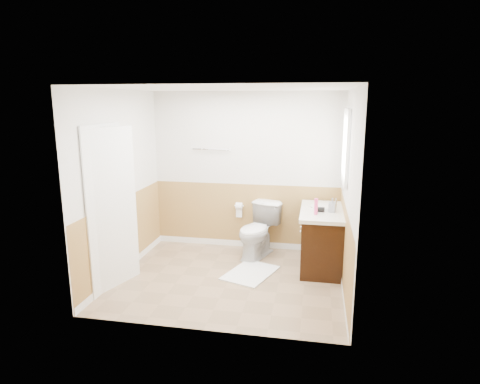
% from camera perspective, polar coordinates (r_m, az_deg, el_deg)
% --- Properties ---
extents(floor, '(3.00, 3.00, 0.00)m').
position_cam_1_polar(floor, '(5.66, -1.49, -11.94)').
color(floor, '#8C7051').
rests_on(floor, ground).
extents(ceiling, '(3.00, 3.00, 0.00)m').
position_cam_1_polar(ceiling, '(5.16, -1.66, 14.24)').
color(ceiling, white).
rests_on(ceiling, floor).
extents(wall_back, '(3.00, 0.00, 3.00)m').
position_cam_1_polar(wall_back, '(6.53, 0.84, 2.85)').
color(wall_back, silver).
rests_on(wall_back, floor).
extents(wall_front, '(3.00, 0.00, 3.00)m').
position_cam_1_polar(wall_front, '(4.05, -5.47, -3.22)').
color(wall_front, silver).
rests_on(wall_front, floor).
extents(wall_left, '(0.00, 3.00, 3.00)m').
position_cam_1_polar(wall_left, '(5.77, -16.29, 1.08)').
color(wall_left, silver).
rests_on(wall_left, floor).
extents(wall_right, '(0.00, 3.00, 3.00)m').
position_cam_1_polar(wall_right, '(5.17, 14.90, -0.13)').
color(wall_right, silver).
rests_on(wall_right, floor).
extents(wainscot_back, '(3.00, 0.00, 3.00)m').
position_cam_1_polar(wainscot_back, '(6.68, 0.80, -3.52)').
color(wainscot_back, '#A77E43').
rests_on(wainscot_back, floor).
extents(wainscot_front, '(3.00, 0.00, 3.00)m').
position_cam_1_polar(wainscot_front, '(4.32, -5.21, -12.80)').
color(wainscot_front, '#A77E43').
rests_on(wainscot_front, floor).
extents(wainscot_left, '(0.00, 2.60, 2.60)m').
position_cam_1_polar(wainscot_left, '(5.95, -15.74, -6.02)').
color(wainscot_left, '#A77E43').
rests_on(wainscot_left, floor).
extents(wainscot_right, '(0.00, 2.60, 2.60)m').
position_cam_1_polar(wainscot_right, '(5.38, 14.32, -7.94)').
color(wainscot_right, '#A77E43').
rests_on(wainscot_right, floor).
extents(toilet, '(0.70, 0.91, 0.82)m').
position_cam_1_polar(toilet, '(6.29, 2.47, -5.40)').
color(toilet, white).
rests_on(toilet, floor).
extents(bath_mat, '(0.78, 0.94, 0.02)m').
position_cam_1_polar(bath_mat, '(5.81, 1.46, -11.18)').
color(bath_mat, white).
rests_on(bath_mat, floor).
extents(vanity_cabinet, '(0.55, 1.10, 0.80)m').
position_cam_1_polar(vanity_cabinet, '(6.01, 11.27, -6.61)').
color(vanity_cabinet, black).
rests_on(vanity_cabinet, floor).
extents(vanity_knob_left, '(0.03, 0.03, 0.03)m').
position_cam_1_polar(vanity_knob_left, '(5.87, 8.40, -5.42)').
color(vanity_knob_left, silver).
rests_on(vanity_knob_left, vanity_cabinet).
extents(vanity_knob_right, '(0.03, 0.03, 0.03)m').
position_cam_1_polar(vanity_knob_right, '(6.06, 8.48, -4.85)').
color(vanity_knob_right, silver).
rests_on(vanity_knob_right, vanity_cabinet).
extents(countertop, '(0.60, 1.15, 0.05)m').
position_cam_1_polar(countertop, '(5.89, 11.35, -2.69)').
color(countertop, silver).
rests_on(countertop, vanity_cabinet).
extents(sink_basin, '(0.36, 0.36, 0.02)m').
position_cam_1_polar(sink_basin, '(6.02, 11.45, -2.01)').
color(sink_basin, silver).
rests_on(sink_basin, countertop).
extents(faucet, '(0.02, 0.02, 0.14)m').
position_cam_1_polar(faucet, '(6.02, 13.19, -1.52)').
color(faucet, '#BABBC1').
rests_on(faucet, countertop).
extents(lotion_bottle, '(0.05, 0.05, 0.22)m').
position_cam_1_polar(lotion_bottle, '(5.61, 10.51, -2.00)').
color(lotion_bottle, '#F23E84').
rests_on(lotion_bottle, countertop).
extents(soap_dispenser, '(0.11, 0.11, 0.19)m').
position_cam_1_polar(soap_dispenser, '(5.78, 12.70, -1.79)').
color(soap_dispenser, gray).
rests_on(soap_dispenser, countertop).
extents(hair_dryer_body, '(0.14, 0.07, 0.07)m').
position_cam_1_polar(hair_dryer_body, '(5.76, 10.99, -2.39)').
color(hair_dryer_body, black).
rests_on(hair_dryer_body, countertop).
extents(hair_dryer_handle, '(0.03, 0.03, 0.07)m').
position_cam_1_polar(hair_dryer_handle, '(5.81, 10.68, -2.55)').
color(hair_dryer_handle, black).
rests_on(hair_dryer_handle, countertop).
extents(mirror_panel, '(0.02, 0.35, 0.90)m').
position_cam_1_polar(mirror_panel, '(6.20, 14.14, 4.77)').
color(mirror_panel, silver).
rests_on(mirror_panel, wall_right).
extents(window_frame, '(0.04, 0.80, 1.00)m').
position_cam_1_polar(window_frame, '(5.67, 14.47, 6.10)').
color(window_frame, white).
rests_on(window_frame, wall_right).
extents(window_glass, '(0.01, 0.70, 0.90)m').
position_cam_1_polar(window_glass, '(5.67, 14.63, 6.09)').
color(window_glass, white).
rests_on(window_glass, wall_right).
extents(door, '(0.29, 0.78, 2.04)m').
position_cam_1_polar(door, '(5.39, -17.33, -2.29)').
color(door, white).
rests_on(door, wall_left).
extents(door_frame, '(0.02, 0.92, 2.10)m').
position_cam_1_polar(door_frame, '(5.42, -18.05, -2.14)').
color(door_frame, white).
rests_on(door_frame, wall_left).
extents(door_knob, '(0.06, 0.06, 0.06)m').
position_cam_1_polar(door_knob, '(5.66, -15.20, -2.19)').
color(door_knob, silver).
rests_on(door_knob, door).
extents(towel_bar, '(0.62, 0.02, 0.02)m').
position_cam_1_polar(towel_bar, '(6.54, -4.00, 5.94)').
color(towel_bar, silver).
rests_on(towel_bar, wall_back).
extents(tp_holder_bar, '(0.14, 0.02, 0.02)m').
position_cam_1_polar(tp_holder_bar, '(6.59, -0.14, -1.95)').
color(tp_holder_bar, silver).
rests_on(tp_holder_bar, wall_back).
extents(tp_roll, '(0.10, 0.11, 0.11)m').
position_cam_1_polar(tp_roll, '(6.59, -0.14, -1.95)').
color(tp_roll, white).
rests_on(tp_roll, tp_holder_bar).
extents(tp_sheet, '(0.10, 0.01, 0.16)m').
position_cam_1_polar(tp_sheet, '(6.62, -0.14, -2.87)').
color(tp_sheet, white).
rests_on(tp_sheet, tp_roll).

